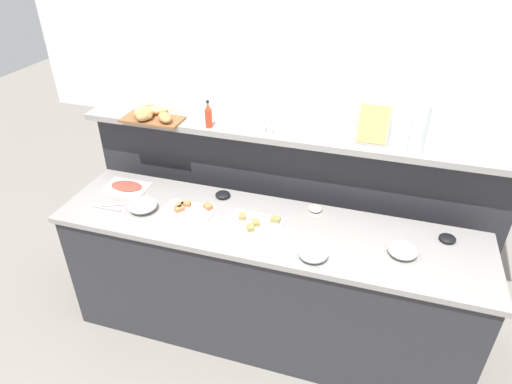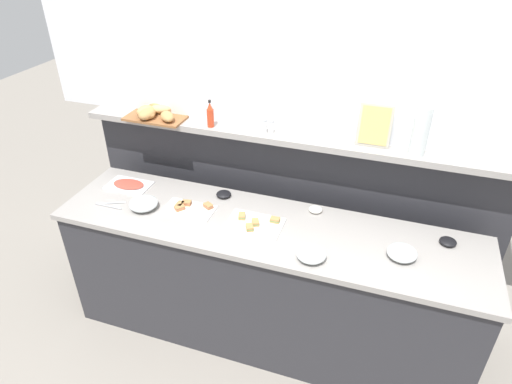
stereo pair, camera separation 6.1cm
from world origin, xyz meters
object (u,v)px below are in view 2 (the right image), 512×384
Objects in this scene: glass_bowl_medium at (144,204)px; serving_tongs at (109,205)px; condiment_bowl_red at (316,209)px; condiment_bowl_teal at (224,194)px; salt_shaker at (264,126)px; sandwich_platter_side at (189,208)px; glass_bowl_small at (402,253)px; framed_picture at (375,125)px; cold_cuts_platter at (129,185)px; water_carafe at (421,131)px; glass_bowl_large at (311,254)px; hot_sauce_bottle at (210,115)px; bread_basket at (154,113)px; condiment_bowl_cream at (448,242)px; sandwich_platter_rear at (255,223)px; pepper_shaker at (271,127)px.

glass_bowl_medium reaches higher than serving_tongs.
condiment_bowl_red is 0.88× the size of condiment_bowl_teal.
glass_bowl_medium reaches higher than condiment_bowl_red.
sandwich_platter_side is at bearing -130.78° from salt_shaker.
salt_shaker is (-0.91, 0.45, 0.41)m from glass_bowl_small.
framed_picture reaches higher than salt_shaker.
water_carafe is at bearing 9.19° from cold_cuts_platter.
glass_bowl_large is 0.79m from condiment_bowl_teal.
glass_bowl_small is 1.40m from hot_sauce_bottle.
bread_basket is at bearing 161.68° from condiment_bowl_teal.
framed_picture reaches higher than glass_bowl_small.
condiment_bowl_cream is at bearing -5.74° from condiment_bowl_red.
sandwich_platter_rear is 0.37m from condiment_bowl_teal.
water_carafe is (0.82, 0.43, 0.53)m from sandwich_platter_rear.
sandwich_platter_rear is 1.05× the size of sandwich_platter_side.
sandwich_platter_rear is 0.42m from glass_bowl_large.
condiment_bowl_teal is at bearing -164.60° from framed_picture.
glass_bowl_small is at bearing -27.41° from pepper_shaker.
sandwich_platter_rear is 1.33× the size of framed_picture.
salt_shaker is at bearing 126.93° from glass_bowl_large.
framed_picture is at bearing 117.99° from glass_bowl_small.
condiment_bowl_cream is at bearing 5.94° from sandwich_platter_side.
pepper_shaker is 0.31× the size of water_carafe.
condiment_bowl_teal is 0.51m from salt_shaker.
water_carafe is at bearing 18.03° from sandwich_platter_side.
cold_cuts_platter is 1.78m from glass_bowl_small.
pepper_shaker is (0.67, 0.48, 0.41)m from glass_bowl_medium.
glass_bowl_large is at bearing -152.25° from condiment_bowl_cream.
condiment_bowl_teal is 0.51× the size of serving_tongs.
sandwich_platter_side is at bearing -90.26° from hot_sauce_bottle.
bread_basket reaches higher than sandwich_platter_side.
salt_shaker is (-1.15, 0.25, 0.42)m from condiment_bowl_cream.
pepper_shaker is at bearing 17.53° from cold_cuts_platter.
sandwich_platter_side is 3.57× the size of pepper_shaker.
glass_bowl_large is at bearing -26.43° from sandwich_platter_rear.
hot_sauce_bottle is at bearing 171.35° from condiment_bowl_cream.
cold_cuts_platter is 0.51m from bread_basket.
sandwich_platter_side is 0.84m from glass_bowl_large.
sandwich_platter_side reaches higher than serving_tongs.
condiment_bowl_cream is at bearing -12.84° from pepper_shaker.
bread_basket reaches higher than condiment_bowl_red.
condiment_bowl_cream is at bearing 7.41° from glass_bowl_medium.
sandwich_platter_rear is 3.88× the size of condiment_bowl_red.
sandwich_platter_rear is 0.83m from glass_bowl_small.
glass_bowl_medium is 0.63m from bread_basket.
condiment_bowl_teal is 0.24× the size of bread_basket.
framed_picture reaches higher than serving_tongs.
condiment_bowl_cream is at bearing 0.93° from cold_cuts_platter.
glass_bowl_large is 1.01× the size of glass_bowl_small.
bread_basket reaches higher than condiment_bowl_cream.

